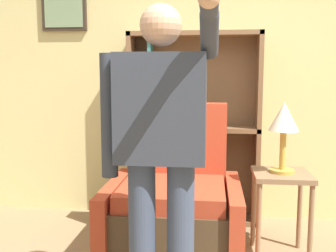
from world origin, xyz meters
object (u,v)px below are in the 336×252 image
armchair (174,208)px  table_lamp (284,122)px  bookcase (180,132)px  person_standing (160,143)px  side_table (281,190)px

armchair → table_lamp: table_lamp is taller
bookcase → person_standing: bearing=-88.9°
bookcase → table_lamp: (0.81, -0.72, 0.19)m
person_standing → side_table: size_ratio=2.65×
bookcase → armchair: size_ratio=1.53×
table_lamp → side_table: bearing=-76.0°
armchair → side_table: size_ratio=1.74×
armchair → person_standing: bearing=-89.5°
bookcase → armchair: (0.02, -0.74, -0.47)m
side_table → table_lamp: bearing=104.0°
bookcase → armchair: bookcase is taller
bookcase → table_lamp: bearing=-41.4°
bookcase → person_standing: size_ratio=1.01×
armchair → person_standing: person_standing is taller
person_standing → table_lamp: size_ratio=3.34×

